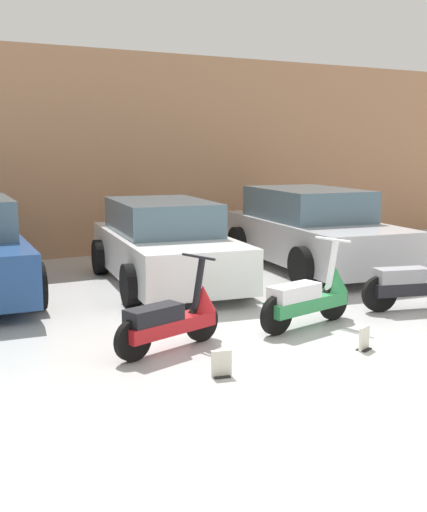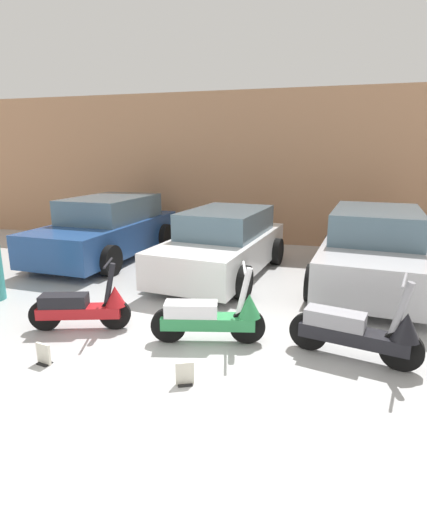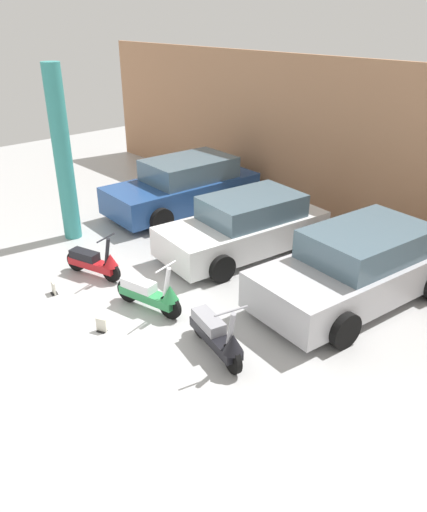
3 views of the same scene
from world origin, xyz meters
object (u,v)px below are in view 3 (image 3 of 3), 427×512
placard_near_left_scooter (54,289)px  placard_near_right_scooter (101,326)px  car_rear_right (358,267)px  scooter_front_right (151,293)px  car_rear_center (245,226)px  scooter_front_left (95,262)px  scooter_front_center (217,335)px  support_column_side (63,156)px  car_rear_left (184,186)px

placard_near_left_scooter → placard_near_right_scooter: same height
car_rear_right → placard_near_left_scooter: car_rear_right is taller
scooter_front_right → car_rear_center: bearing=88.0°
car_rear_center → placard_near_right_scooter: car_rear_center is taller
scooter_front_left → scooter_front_center: scooter_front_center is taller
scooter_front_center → placard_near_left_scooter: scooter_front_center is taller
car_rear_center → scooter_front_left: bearing=-14.1°
car_rear_right → placard_near_left_scooter: bearing=-37.3°
car_rear_right → scooter_front_left: bearing=-45.3°
scooter_front_left → car_rear_center: car_rear_center is taller
scooter_front_left → scooter_front_right: (1.86, 0.06, 0.02)m
car_rear_center → support_column_side: (-3.49, -2.50, 1.40)m
scooter_front_left → car_rear_center: size_ratio=0.34×
placard_near_right_scooter → car_rear_right: bearing=60.6°
scooter_front_left → scooter_front_right: scooter_front_right is taller
scooter_front_right → car_rear_right: (2.32, 3.15, 0.31)m
car_rear_right → placard_near_left_scooter: 5.92m
car_rear_right → placard_near_right_scooter: 4.85m
car_rear_right → placard_near_right_scooter: size_ratio=16.89×
scooter_front_left → scooter_front_right: bearing=-15.2°
car_rear_center → car_rear_right: car_rear_right is taller
placard_near_right_scooter → car_rear_center: bearing=97.4°
support_column_side → car_rear_center: bearing=35.6°
car_rear_left → car_rear_center: car_rear_left is taller
placard_near_left_scooter → car_rear_right: bearing=45.5°
scooter_front_right → support_column_side: bearing=158.7°
scooter_front_left → placard_near_left_scooter: 1.02m
car_rear_center → scooter_front_center: bearing=45.3°
placard_near_left_scooter → scooter_front_left: bearing=93.3°
scooter_front_right → placard_near_right_scooter: 1.08m
car_rear_left → car_rear_center: 3.11m
car_rear_right → placard_near_right_scooter: bearing=-22.2°
placard_near_left_scooter → scooter_front_right: bearing=30.2°
scooter_front_center → support_column_side: 6.15m
scooter_front_left → scooter_front_center: bearing=-16.5°
scooter_front_left → placard_near_right_scooter: scooter_front_left is taller
scooter_front_center → placard_near_right_scooter: bearing=-137.1°
scooter_front_right → car_rear_center: (-0.59, 3.11, 0.26)m
scooter_front_left → placard_near_left_scooter: bearing=-103.9°
scooter_front_center → car_rear_left: 6.66m
scooter_front_left → placard_near_left_scooter: size_ratio=5.31×
car_rear_left → car_rear_center: bearing=80.7°
car_rear_left → placard_near_right_scooter: car_rear_left is taller
car_rear_center → placard_near_right_scooter: size_ratio=15.76×
car_rear_center → support_column_side: size_ratio=1.01×
scooter_front_left → car_rear_center: 3.43m
car_rear_right → placard_near_left_scooter: (-4.13, -4.20, -0.57)m
scooter_front_right → car_rear_left: car_rear_left is taller
car_rear_right → support_column_side: bearing=-61.2°
scooter_front_right → car_rear_left: bearing=120.7°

